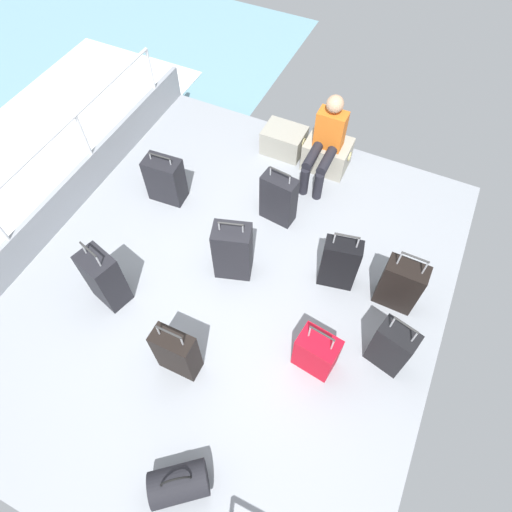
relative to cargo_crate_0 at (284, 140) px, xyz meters
The scene contains 16 objects.
ground_plane 2.19m from the cargo_crate_0, 82.11° to the right, with size 4.40×5.20×0.06m, color gray.
gunwale_port 2.86m from the cargo_crate_0, 130.83° to the right, with size 0.06×5.20×0.45m, color gray.
railing_port 2.92m from the cargo_crate_0, 130.83° to the right, with size 0.04×4.20×1.02m.
cargo_crate_0 is the anchor object (origin of this frame).
cargo_crate_1 0.60m from the cargo_crate_0, ahead, with size 0.59×0.43×0.39m.
passenger_seated 0.75m from the cargo_crate_0, 18.90° to the right, with size 0.34×0.66×1.09m.
suitcase_0 1.15m from the cargo_crate_0, 70.25° to the right, with size 0.42×0.25×0.77m.
suitcase_1 2.07m from the cargo_crate_0, 51.11° to the right, with size 0.40×0.26×0.83m.
suitcase_2 3.03m from the cargo_crate_0, 47.92° to the right, with size 0.39×0.29×0.80m.
suitcase_3 2.89m from the cargo_crate_0, 105.21° to the right, with size 0.42×0.35×0.88m.
suitcase_4 3.15m from the cargo_crate_0, 84.91° to the right, with size 0.38×0.20×0.78m.
suitcase_5 1.98m from the cargo_crate_0, 82.65° to the right, with size 0.44×0.36×0.83m.
suitcase_6 2.50m from the cargo_crate_0, 39.26° to the right, with size 0.40×0.24×0.83m.
suitcase_7 1.65m from the cargo_crate_0, 125.36° to the right, with size 0.44×0.28×0.68m.
suitcase_8 2.94m from the cargo_crate_0, 60.96° to the right, with size 0.40×0.30×0.69m.
duffel_bag 4.12m from the cargo_crate_0, 78.63° to the right, with size 0.54×0.52×0.42m.
Camera 1 is at (1.26, -2.00, 4.13)m, focal length 30.96 mm.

